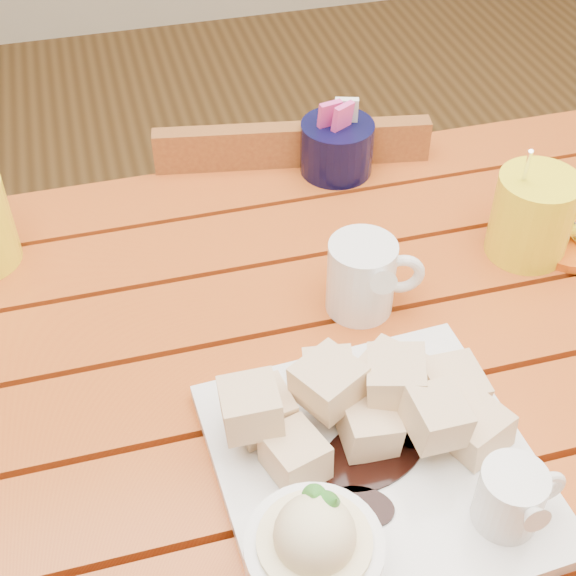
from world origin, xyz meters
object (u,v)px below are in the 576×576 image
object	(u,v)px
orange_saucer	(575,227)
chair_far	(286,274)
coffee_mug_right	(535,215)
table	(306,428)
dessert_plate	(367,469)

from	to	relation	value
orange_saucer	chair_far	size ratio (longest dim) A/B	0.21
chair_far	coffee_mug_right	bearing A→B (deg)	130.26
table	orange_saucer	xyz separation A→B (m)	(0.39, 0.13, 0.11)
dessert_plate	orange_saucer	size ratio (longest dim) A/B	1.77
dessert_plate	coffee_mug_right	size ratio (longest dim) A/B	1.88
dessert_plate	coffee_mug_right	bearing A→B (deg)	41.80
chair_far	orange_saucer	bearing A→B (deg)	140.00
table	coffee_mug_right	size ratio (longest dim) A/B	7.47
table	orange_saucer	size ratio (longest dim) A/B	7.04
table	coffee_mug_right	xyz separation A→B (m)	(0.31, 0.11, 0.16)
dessert_plate	coffee_mug_right	world-z (taller)	coffee_mug_right
coffee_mug_right	orange_saucer	size ratio (longest dim) A/B	0.94
coffee_mug_right	chair_far	world-z (taller)	coffee_mug_right
coffee_mug_right	dessert_plate	bearing A→B (deg)	-127.44
coffee_mug_right	table	bearing A→B (deg)	-149.47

